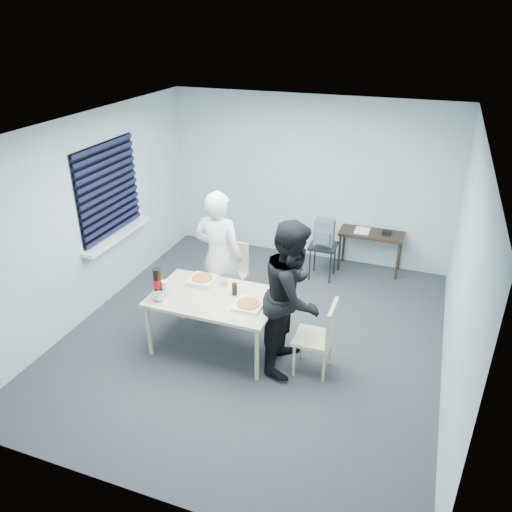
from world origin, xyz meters
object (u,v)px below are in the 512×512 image
at_px(person_black, 293,296).
at_px(soda_bottle, 158,282).
at_px(person_white, 219,257).
at_px(mug_a, 159,297).
at_px(dining_table, 215,301).
at_px(side_table, 371,237).
at_px(chair_right, 322,334).
at_px(stool, 323,251).
at_px(backpack, 324,233).
at_px(chair_far, 231,270).
at_px(mug_b, 224,282).

height_order(person_black, soda_bottle, person_black).
height_order(person_white, mug_a, person_white).
bearing_deg(dining_table, side_table, 61.73).
bearing_deg(chair_right, person_black, 170.80).
distance_m(person_white, stool, 1.90).
distance_m(person_white, side_table, 2.63).
relative_size(person_white, side_table, 1.84).
bearing_deg(dining_table, person_black, 2.22).
distance_m(person_white, mug_a, 1.00).
relative_size(chair_right, backpack, 2.18).
distance_m(chair_far, backpack, 1.54).
bearing_deg(person_black, chair_far, 49.23).
distance_m(dining_table, backpack, 2.31).
relative_size(person_black, backpack, 4.33).
xyz_separation_m(dining_table, side_table, (1.43, 2.66, -0.09)).
relative_size(person_white, stool, 3.24).
bearing_deg(soda_bottle, side_table, 54.01).
distance_m(dining_table, stool, 2.33).
bearing_deg(side_table, chair_right, -93.00).
distance_m(chair_right, person_white, 1.69).
relative_size(chair_far, mug_a, 7.24).
xyz_separation_m(dining_table, chair_far, (-0.22, 1.03, -0.14)).
distance_m(side_table, mug_b, 2.79).
xyz_separation_m(side_table, stool, (-0.64, -0.48, -0.13)).
xyz_separation_m(chair_right, side_table, (0.14, 2.68, 0.05)).
relative_size(dining_table, side_table, 1.52).
bearing_deg(person_black, person_white, 62.50).
height_order(person_black, mug_b, person_black).
height_order(person_white, backpack, person_white).
bearing_deg(mug_a, chair_far, 75.74).
relative_size(chair_right, person_white, 0.50).
distance_m(person_white, person_black, 1.30).
distance_m(person_black, stool, 2.19).
xyz_separation_m(chair_right, person_black, (-0.36, 0.06, 0.37)).
distance_m(person_white, mug_b, 0.45).
bearing_deg(mug_a, person_black, 12.78).
distance_m(chair_right, soda_bottle, 1.96).
relative_size(mug_a, mug_b, 1.23).
bearing_deg(backpack, person_white, -140.47).
bearing_deg(person_white, backpack, -123.55).
bearing_deg(soda_bottle, dining_table, 15.83).
xyz_separation_m(chair_right, person_white, (-1.51, 0.66, 0.37)).
relative_size(mug_b, soda_bottle, 0.30).
bearing_deg(chair_right, chair_far, 145.18).
height_order(chair_far, side_table, chair_far).
xyz_separation_m(chair_right, stool, (-0.50, 2.20, -0.08)).
distance_m(mug_a, soda_bottle, 0.18).
distance_m(chair_far, stool, 1.53).
relative_size(person_black, mug_a, 14.39).
bearing_deg(stool, side_table, 37.17).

